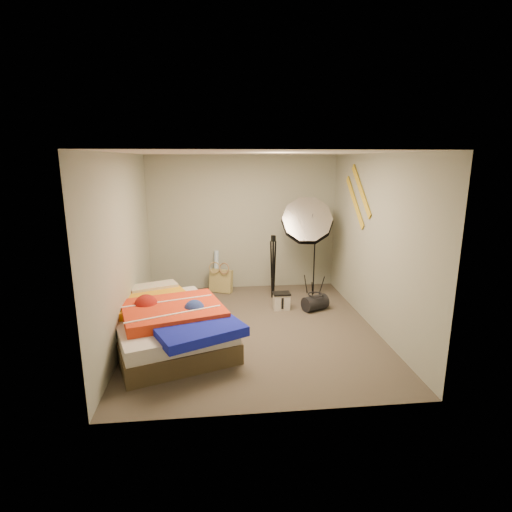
{
  "coord_description": "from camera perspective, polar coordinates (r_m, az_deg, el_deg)",
  "views": [
    {
      "loc": [
        -0.53,
        -5.41,
        2.42
      ],
      "look_at": [
        0.1,
        0.6,
        0.95
      ],
      "focal_mm": 28.0,
      "sensor_mm": 36.0,
      "label": 1
    }
  ],
  "objects": [
    {
      "name": "floor",
      "position": [
        5.95,
        -0.36,
        -10.33
      ],
      "size": [
        4.0,
        4.0,
        0.0
      ],
      "primitive_type": "plane",
      "color": "#50493E",
      "rests_on": "ground"
    },
    {
      "name": "wall_left",
      "position": [
        5.66,
        -18.29,
        1.05
      ],
      "size": [
        0.0,
        4.0,
        4.0
      ],
      "primitive_type": "plane",
      "rotation": [
        1.57,
        0.0,
        1.57
      ],
      "color": "gray",
      "rests_on": "floor"
    },
    {
      "name": "tote_bag",
      "position": [
        7.47,
        -5.02,
        -3.56
      ],
      "size": [
        0.46,
        0.34,
        0.44
      ],
      "primitive_type": "cube",
      "rotation": [
        -0.14,
        0.0,
        -0.42
      ],
      "color": "tan",
      "rests_on": "floor"
    },
    {
      "name": "camera_case",
      "position": [
        6.64,
        3.65,
        -6.5
      ],
      "size": [
        0.26,
        0.19,
        0.26
      ],
      "primitive_type": "cube",
      "rotation": [
        0.0,
        0.0,
        0.02
      ],
      "color": "beige",
      "rests_on": "floor"
    },
    {
      "name": "camera_tripod",
      "position": [
        7.02,
        2.46,
        -0.92
      ],
      "size": [
        0.08,
        0.08,
        1.13
      ],
      "color": "black",
      "rests_on": "floor"
    },
    {
      "name": "duffel_bag",
      "position": [
        6.66,
        8.44,
        -6.63
      ],
      "size": [
        0.47,
        0.4,
        0.25
      ],
      "primitive_type": "cylinder",
      "rotation": [
        0.0,
        1.57,
        0.44
      ],
      "color": "black",
      "rests_on": "floor"
    },
    {
      "name": "wall_back",
      "position": [
        7.52,
        -1.88,
        4.72
      ],
      "size": [
        3.5,
        0.0,
        3.5
      ],
      "primitive_type": "plane",
      "rotation": [
        1.57,
        0.0,
        0.0
      ],
      "color": "gray",
      "rests_on": "floor"
    },
    {
      "name": "wall_front",
      "position": [
        3.64,
        2.73,
        -5.1
      ],
      "size": [
        3.5,
        0.0,
        3.5
      ],
      "primitive_type": "plane",
      "rotation": [
        -1.57,
        0.0,
        0.0
      ],
      "color": "gray",
      "rests_on": "floor"
    },
    {
      "name": "wall_right",
      "position": [
        5.98,
        16.55,
        1.83
      ],
      "size": [
        0.0,
        4.0,
        4.0
      ],
      "primitive_type": "plane",
      "rotation": [
        1.57,
        0.0,
        -1.57
      ],
      "color": "gray",
      "rests_on": "floor"
    },
    {
      "name": "wrapping_roll",
      "position": [
        7.59,
        -5.71,
        -2.05
      ],
      "size": [
        0.13,
        0.23,
        0.75
      ],
      "primitive_type": "cylinder",
      "rotation": [
        -0.17,
        0.0,
        -0.23
      ],
      "color": "#5F98D7",
      "rests_on": "floor"
    },
    {
      "name": "wall_stripe_upper",
      "position": [
        6.44,
        14.78,
        9.05
      ],
      "size": [
        0.02,
        0.91,
        0.78
      ],
      "primitive_type": "cube",
      "rotation": [
        0.7,
        0.0,
        0.0
      ],
      "color": "gold",
      "rests_on": "wall_right"
    },
    {
      "name": "ceiling",
      "position": [
        5.43,
        -0.4,
        14.52
      ],
      "size": [
        4.0,
        4.0,
        0.0
      ],
      "primitive_type": "plane",
      "rotation": [
        3.14,
        0.0,
        0.0
      ],
      "color": "silver",
      "rests_on": "wall_back"
    },
    {
      "name": "bed",
      "position": [
        5.54,
        -12.49,
        -9.27
      ],
      "size": [
        2.02,
        2.35,
        0.58
      ],
      "color": "#493C26",
      "rests_on": "floor"
    },
    {
      "name": "wall_stripe_lower",
      "position": [
        6.69,
        13.92,
        7.53
      ],
      "size": [
        0.02,
        0.91,
        0.78
      ],
      "primitive_type": "cube",
      "rotation": [
        0.7,
        0.0,
        0.0
      ],
      "color": "gold",
      "rests_on": "wall_right"
    },
    {
      "name": "photo_umbrella",
      "position": [
        7.02,
        7.3,
        4.85
      ],
      "size": [
        1.17,
        0.92,
        1.89
      ],
      "color": "black",
      "rests_on": "floor"
    }
  ]
}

